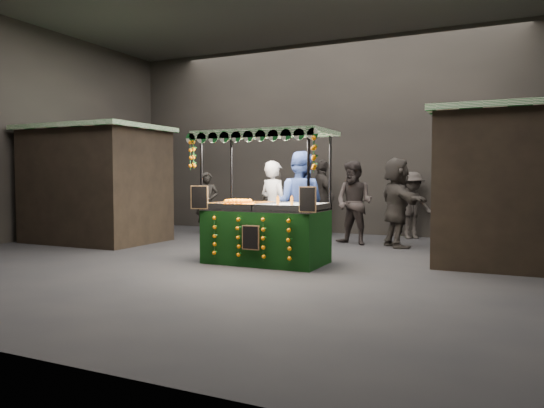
% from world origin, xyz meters
% --- Properties ---
extents(ground, '(12.00, 12.00, 0.00)m').
position_xyz_m(ground, '(0.00, 0.00, 0.00)').
color(ground, black).
rests_on(ground, ground).
extents(market_hall, '(12.10, 10.10, 5.05)m').
position_xyz_m(market_hall, '(0.00, 0.00, 3.38)').
color(market_hall, black).
rests_on(market_hall, ground).
extents(neighbour_stall_left, '(3.00, 2.20, 2.60)m').
position_xyz_m(neighbour_stall_left, '(-4.40, 1.00, 1.31)').
color(neighbour_stall_left, black).
rests_on(neighbour_stall_left, ground).
extents(neighbour_stall_right, '(3.00, 2.20, 2.60)m').
position_xyz_m(neighbour_stall_right, '(4.40, 1.50, 1.31)').
color(neighbour_stall_right, black).
rests_on(neighbour_stall_right, ground).
extents(juice_stall, '(2.30, 1.36, 2.23)m').
position_xyz_m(juice_stall, '(0.38, -0.06, 0.69)').
color(juice_stall, black).
rests_on(juice_stall, ground).
extents(vendor_grey, '(0.76, 0.63, 1.77)m').
position_xyz_m(vendor_grey, '(0.03, 1.01, 0.89)').
color(vendor_grey, gray).
rests_on(vendor_grey, ground).
extents(vendor_blue, '(0.98, 0.79, 1.93)m').
position_xyz_m(vendor_blue, '(0.62, 0.87, 0.97)').
color(vendor_blue, navy).
rests_on(vendor_blue, ground).
extents(shopper_0, '(0.69, 0.62, 1.59)m').
position_xyz_m(shopper_0, '(-2.99, 3.43, 0.80)').
color(shopper_0, black).
rests_on(shopper_0, ground).
extents(shopper_1, '(1.03, 0.90, 1.81)m').
position_xyz_m(shopper_1, '(1.06, 2.95, 0.91)').
color(shopper_1, black).
rests_on(shopper_1, ground).
extents(shopper_2, '(1.14, 1.09, 1.90)m').
position_xyz_m(shopper_2, '(-0.17, 4.33, 0.95)').
color(shopper_2, '#2B2522').
rests_on(shopper_2, ground).
extents(shopper_3, '(1.18, 1.09, 1.59)m').
position_xyz_m(shopper_3, '(2.01, 4.60, 0.79)').
color(shopper_3, '#2B2623').
rests_on(shopper_3, ground).
extents(shopper_4, '(0.85, 0.60, 1.62)m').
position_xyz_m(shopper_4, '(-1.27, 3.86, 0.81)').
color(shopper_4, '#2D2925').
rests_on(shopper_4, ground).
extents(shopper_5, '(1.45, 1.74, 1.87)m').
position_xyz_m(shopper_5, '(1.98, 2.93, 0.94)').
color(shopper_5, '#2C2724').
rests_on(shopper_5, ground).
extents(shopper_6, '(0.63, 0.77, 1.83)m').
position_xyz_m(shopper_6, '(-0.55, 3.89, 0.91)').
color(shopper_6, '#2C2524').
rests_on(shopper_6, ground).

